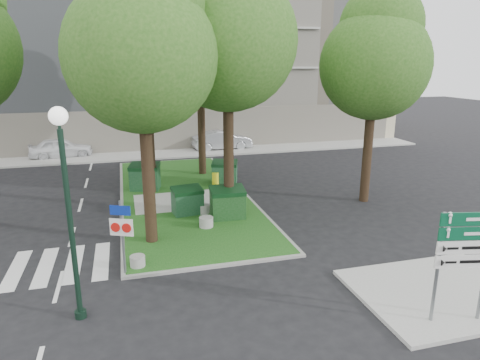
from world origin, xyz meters
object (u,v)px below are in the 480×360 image
object	(u,v)px
bollard_mid	(203,209)
car_silver	(222,140)
dumpster_d	(225,172)
bollard_right	(206,222)
directional_sign	(464,250)
bollard_left	(138,261)
car_white	(61,148)
tree_street_right	(376,54)
dumpster_c	(228,203)
dumpster_a	(145,177)
tree_median_near_left	(143,41)
dumpster_b	(187,201)
tree_median_near_right	(229,27)
traffic_sign_pole	(122,228)
tree_median_mid	(147,55)
tree_median_far	(201,31)
street_lamp	(67,192)
litter_bin	(216,178)

from	to	relation	value
bollard_mid	car_silver	bearing A→B (deg)	73.86
dumpster_d	car_silver	size ratio (longest dim) A/B	0.35
bollard_right	directional_sign	distance (m)	9.75
bollard_left	car_silver	distance (m)	20.15
car_white	dumpster_d	bearing A→B (deg)	-142.12
tree_street_right	dumpster_c	xyz separation A→B (m)	(-7.22, -0.86, -6.21)
tree_street_right	dumpster_a	world-z (taller)	tree_street_right
dumpster_a	tree_median_near_left	bearing A→B (deg)	-75.57
dumpster_b	bollard_right	xyz separation A→B (m)	(0.49, -1.81, -0.38)
tree_median_near_right	dumpster_d	world-z (taller)	tree_median_near_right
dumpster_d	dumpster_b	bearing A→B (deg)	-102.50
tree_median_near_left	traffic_sign_pole	world-z (taller)	tree_median_near_left
bollard_right	tree_median_near_left	bearing A→B (deg)	-160.03
dumpster_b	car_silver	distance (m)	14.96
tree_street_right	traffic_sign_pole	world-z (taller)	tree_street_right
dumpster_c	bollard_mid	bearing A→B (deg)	141.27
tree_median_mid	car_white	world-z (taller)	tree_median_mid
tree_median_near_left	tree_median_far	world-z (taller)	tree_median_far
tree_median_near_right	bollard_right	distance (m)	7.87
dumpster_d	car_white	size ratio (longest dim) A/B	0.38
directional_sign	dumpster_b	bearing A→B (deg)	130.98
dumpster_d	bollard_right	bearing A→B (deg)	-90.50
street_lamp	bollard_right	bearing A→B (deg)	49.85
tree_street_right	dumpster_a	xyz separation A→B (m)	(-10.42, 4.43, -6.18)
tree_street_right	tree_median_near_right	bearing A→B (deg)	-175.91
tree_street_right	tree_median_far	bearing A→B (deg)	134.17
tree_median_far	bollard_left	distance (m)	14.74
car_silver	dumpster_d	bearing A→B (deg)	164.65
tree_street_right	bollard_right	bearing A→B (deg)	-168.38
tree_median_far	street_lamp	world-z (taller)	tree_median_far
directional_sign	bollard_left	bearing A→B (deg)	158.05
bollard_right	bollard_left	bearing A→B (deg)	-135.07
litter_bin	car_silver	bearing A→B (deg)	75.08
bollard_left	car_silver	world-z (taller)	car_silver
dumpster_b	dumpster_c	bearing A→B (deg)	-38.99
dumpster_c	litter_bin	xyz separation A→B (m)	(0.58, 5.16, -0.30)
tree_median_near_right	dumpster_a	bearing A→B (deg)	124.79
tree_median_far	bollard_left	bearing A→B (deg)	-110.79
tree_median_near_left	tree_street_right	size ratio (longest dim) A/B	1.05
tree_median_near_right	tree_median_mid	bearing A→B (deg)	123.69
tree_median_near_left	street_lamp	xyz separation A→B (m)	(-2.29, -4.49, -3.77)
bollard_mid	tree_street_right	bearing A→B (deg)	0.42
dumpster_d	tree_street_right	bearing A→B (deg)	-17.01
bollard_right	litter_bin	distance (m)	6.25
tree_median_near_left	tree_median_mid	distance (m)	6.53
street_lamp	dumpster_d	bearing A→B (deg)	59.73
tree_median_near_left	dumpster_d	size ratio (longest dim) A/B	6.51
street_lamp	car_silver	xyz separation A→B (m)	(8.80, 21.25, -2.79)
bollard_left	directional_sign	world-z (taller)	directional_sign
tree_street_right	litter_bin	xyz separation A→B (m)	(-6.65, 4.30, -6.51)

